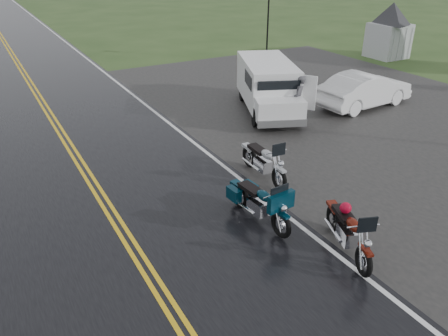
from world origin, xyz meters
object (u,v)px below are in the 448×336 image
Objects in this scene: motorcycle_red at (366,251)px; motorcycle_silver at (280,170)px; visitor_center at (392,17)px; motorcycle_teal at (282,215)px; lamp_post_far_right at (268,27)px; person_at_van at (298,101)px; van_white at (257,101)px; sedan_white at (365,90)px.

motorcycle_red is 0.98× the size of motorcycle_silver.
visitor_center is 7.29× the size of motorcycle_red.
motorcycle_teal is 17.81m from lamp_post_far_right.
motorcycle_silver is at bearing -123.39° from lamp_post_far_right.
visitor_center is 7.15× the size of motorcycle_silver.
lamp_post_far_right reaches higher than motorcycle_teal.
person_at_van is at bearing 49.12° from motorcycle_silver.
sedan_white is (5.24, -0.28, -0.30)m from van_white.
motorcycle_silver is 1.18× the size of person_at_van.
visitor_center is 8.45× the size of person_at_van.
motorcycle_silver is 0.43× the size of van_white.
visitor_center is 7.57m from lamp_post_far_right.
van_white is (2.76, 8.10, 0.37)m from motorcycle_red.
motorcycle_silver is at bearing 50.41° from motorcycle_teal.
motorcycle_red is 8.56m from van_white.
van_white is at bearing 66.50° from motorcycle_silver.
lamp_post_far_right is at bearing 76.22° from van_white.
van_white is 1.19× the size of sedan_white.
motorcycle_teal is 2.22m from motorcycle_silver.
lamp_post_far_right is (8.55, 12.98, 1.33)m from motorcycle_silver.
lamp_post_far_right is (4.91, 9.14, 1.04)m from person_at_van.
motorcycle_silver is at bearing 3.28° from person_at_van.
visitor_center reaches higher than motorcycle_silver.
motorcycle_teal is at bearing -122.54° from motorcycle_silver.
visitor_center reaches higher than motorcycle_teal.
van_white reaches higher than motorcycle_teal.
van_white reaches higher than person_at_van.
sedan_white is at bearing -97.45° from lamp_post_far_right.
motorcycle_teal is 0.42× the size of van_white.
motorcycle_silver is 8.46m from sedan_white.
visitor_center is at bearing 61.53° from motorcycle_red.
motorcycle_teal is 10.50m from sedan_white.
motorcycle_red is at bearing -118.76° from lamp_post_far_right.
motorcycle_silver is 0.51× the size of sedan_white.
visitor_center is at bearing 35.96° from motorcycle_silver.
person_at_van is at bearing -118.26° from lamp_post_far_right.
lamp_post_far_right reaches higher than motorcycle_red.
sedan_white is 1.10× the size of lamp_post_far_right.
motorcycle_red is 8.66m from person_at_van.
motorcycle_teal is at bearing -96.00° from van_white.
motorcycle_red is at bearing -139.24° from visitor_center.
motorcycle_teal is 0.98× the size of motorcycle_silver.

